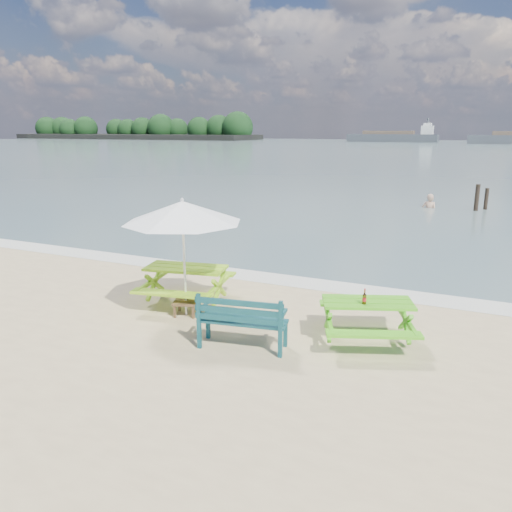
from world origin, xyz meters
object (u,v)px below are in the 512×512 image
at_px(picnic_table_right, 367,322).
at_px(park_bench, 243,331).
at_px(beer_bottle, 364,299).
at_px(picnic_table_left, 186,286).
at_px(patio_umbrella, 183,212).
at_px(swimmer, 429,213).
at_px(side_table, 186,307).

distance_m(picnic_table_right, park_bench, 2.23).
xyz_separation_m(park_bench, beer_bottle, (1.87, 1.00, 0.55)).
bearing_deg(picnic_table_left, patio_umbrella, -58.93).
height_order(picnic_table_left, picnic_table_right, picnic_table_left).
height_order(patio_umbrella, beer_bottle, patio_umbrella).
relative_size(patio_umbrella, swimmer, 1.60).
xyz_separation_m(picnic_table_left, patio_umbrella, (0.38, -0.63, 1.74)).
bearing_deg(beer_bottle, picnic_table_right, 81.07).
relative_size(picnic_table_right, beer_bottle, 8.05).
bearing_deg(patio_umbrella, side_table, -90.00).
bearing_deg(picnic_table_right, patio_umbrella, -175.98).
distance_m(side_table, beer_bottle, 3.67).
bearing_deg(patio_umbrella, beer_bottle, 1.27).
xyz_separation_m(picnic_table_right, side_table, (-3.64, -0.26, -0.20)).
xyz_separation_m(side_table, patio_umbrella, (0.00, 0.00, 1.97)).
height_order(park_bench, swimmer, park_bench).
height_order(park_bench, side_table, park_bench).
distance_m(beer_bottle, swimmer, 16.98).
xyz_separation_m(picnic_table_left, park_bench, (2.12, -1.55, -0.10)).
height_order(picnic_table_left, beer_bottle, beer_bottle).
bearing_deg(picnic_table_left, swimmer, 78.27).
bearing_deg(patio_umbrella, swimmer, 79.93).
distance_m(patio_umbrella, swimmer, 17.44).
height_order(picnic_table_left, side_table, picnic_table_left).
bearing_deg(side_table, patio_umbrella, 90.00).
xyz_separation_m(picnic_table_right, beer_bottle, (-0.03, -0.18, 0.48)).
relative_size(picnic_table_left, park_bench, 1.37).
xyz_separation_m(picnic_table_left, swimmer, (3.40, 16.38, -0.66)).
bearing_deg(swimmer, park_bench, -94.09).
relative_size(side_table, patio_umbrella, 0.20).
height_order(park_bench, patio_umbrella, patio_umbrella).
height_order(picnic_table_right, park_bench, park_bench).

